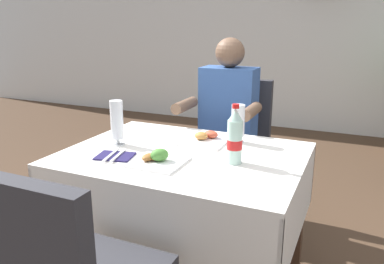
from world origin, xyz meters
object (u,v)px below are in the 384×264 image
chair_far_diner_seat (234,142)px  beer_glass_left (117,122)px  seated_diner_far (225,123)px  napkin_cutlery_set (115,156)px  main_dining_table (184,184)px  cola_bottle_primary (235,138)px  plate_far_diner (204,139)px  plate_near_camera (157,159)px  beer_glass_middle (238,123)px

chair_far_diner_seat → beer_glass_left: bearing=-113.5°
seated_diner_far → napkin_cutlery_set: 0.94m
chair_far_diner_seat → seated_diner_far: bearing=-106.7°
main_dining_table → chair_far_diner_seat: size_ratio=1.19×
beer_glass_left → cola_bottle_primary: size_ratio=0.86×
chair_far_diner_seat → cola_bottle_primary: size_ratio=3.55×
chair_far_diner_seat → plate_far_diner: chair_far_diner_seat is taller
main_dining_table → seated_diner_far: bearing=92.6°
chair_far_diner_seat → napkin_cutlery_set: (-0.27, -1.01, 0.18)m
chair_far_diner_seat → seated_diner_far: seated_diner_far is taller
chair_far_diner_seat → plate_near_camera: bearing=-92.7°
main_dining_table → plate_near_camera: 0.26m
plate_far_diner → beer_glass_left: 0.47m
plate_far_diner → beer_glass_middle: beer_glass_middle is taller
main_dining_table → napkin_cutlery_set: (-0.27, -0.19, 0.17)m
napkin_cutlery_set → beer_glass_left: bearing=120.2°
beer_glass_left → napkin_cutlery_set: size_ratio=1.20×
plate_near_camera → napkin_cutlery_set: (-0.23, -0.01, -0.01)m
chair_far_diner_seat → beer_glass_left: chair_far_diner_seat is taller
napkin_cutlery_set → main_dining_table: bearing=34.7°
main_dining_table → napkin_cutlery_set: 0.37m
plate_near_camera → beer_glass_middle: beer_glass_middle is taller
beer_glass_left → cola_bottle_primary: (0.64, -0.01, -0.00)m
chair_far_diner_seat → plate_far_diner: bearing=-88.1°
beer_glass_middle → cola_bottle_primary: size_ratio=0.75×
chair_far_diner_seat → seated_diner_far: (-0.03, -0.11, 0.16)m
chair_far_diner_seat → beer_glass_middle: bearing=-71.2°
main_dining_table → plate_far_diner: bearing=84.5°
main_dining_table → beer_glass_middle: bearing=55.4°
main_dining_table → chair_far_diner_seat: bearing=90.0°
cola_bottle_primary → beer_glass_left: bearing=178.8°
chair_far_diner_seat → cola_bottle_primary: cola_bottle_primary is taller
chair_far_diner_seat → cola_bottle_primary: 0.95m
chair_far_diner_seat → napkin_cutlery_set: bearing=-105.1°
chair_far_diner_seat → beer_glass_middle: (0.19, -0.55, 0.29)m
plate_near_camera → beer_glass_left: size_ratio=0.98×
seated_diner_far → plate_near_camera: seated_diner_far is taller
beer_glass_left → chair_far_diner_seat: bearing=66.5°
seated_diner_far → plate_far_diner: seated_diner_far is taller
plate_far_diner → beer_glass_middle: 0.20m
plate_far_diner → cola_bottle_primary: size_ratio=0.94×
beer_glass_middle → chair_far_diner_seat: bearing=108.8°
beer_glass_middle → napkin_cutlery_set: (-0.46, -0.46, -0.10)m
seated_diner_far → cola_bottle_primary: seated_diner_far is taller
seated_diner_far → napkin_cutlery_set: bearing=-104.9°
chair_far_diner_seat → beer_glass_middle: chair_far_diner_seat is taller
chair_far_diner_seat → beer_glass_middle: 0.65m
main_dining_table → plate_near_camera: plate_near_camera is taller
chair_far_diner_seat → main_dining_table: bearing=-90.0°
seated_diner_far → plate_near_camera: 0.90m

